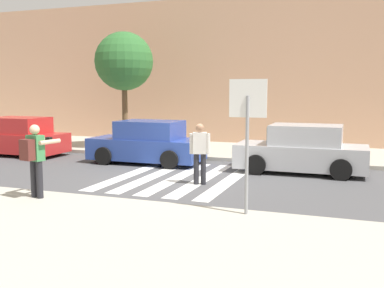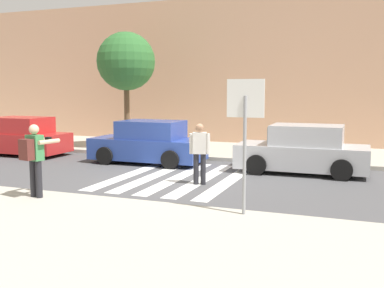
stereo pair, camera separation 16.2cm
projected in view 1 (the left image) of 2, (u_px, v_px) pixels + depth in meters
The scene contains 16 objects.
ground_plane at pixel (176, 179), 13.50m from camera, with size 120.00×120.00×0.00m, color #4C4C4F.
sidewalk_near at pixel (40, 242), 7.71m from camera, with size 60.00×6.00×0.14m, color #B2AD9E.
sidewalk_far at pixel (229, 151), 19.09m from camera, with size 60.00×4.80×0.14m, color #B2AD9E.
building_facade_far at pixel (253, 73), 22.77m from camera, with size 56.00×4.00×6.98m, color tan.
crosswalk_stripe_0 at pixel (131, 174), 14.23m from camera, with size 0.44×5.20×0.01m, color silver.
crosswalk_stripe_1 at pixel (154, 176), 13.96m from camera, with size 0.44×5.20×0.01m, color silver.
crosswalk_stripe_2 at pixel (178, 177), 13.69m from camera, with size 0.44×5.20×0.01m, color silver.
crosswalk_stripe_3 at pixel (203, 179), 13.41m from camera, with size 0.44×5.20×0.01m, color silver.
crosswalk_stripe_4 at pixel (229, 181), 13.14m from camera, with size 0.44×5.20×0.01m, color silver.
stop_sign at pixel (248, 116), 8.95m from camera, with size 0.76×0.08×2.74m.
photographer_with_backpack at pixel (35, 155), 10.42m from camera, with size 0.68×0.91×1.72m.
pedestrian_crossing at pixel (200, 150), 12.57m from camera, with size 0.56×0.33×1.72m.
parked_car_red at pixel (17, 137), 18.25m from camera, with size 4.10×1.92×1.55m.
parked_car_blue at pixel (148, 143), 16.25m from camera, with size 4.10×1.92×1.55m.
parked_car_silver at pixel (302, 150), 14.38m from camera, with size 4.10×1.92×1.55m.
street_tree_west at pixel (124, 62), 19.16m from camera, with size 2.50×2.50×4.97m.
Camera 1 is at (5.02, -12.30, 2.68)m, focal length 42.00 mm.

